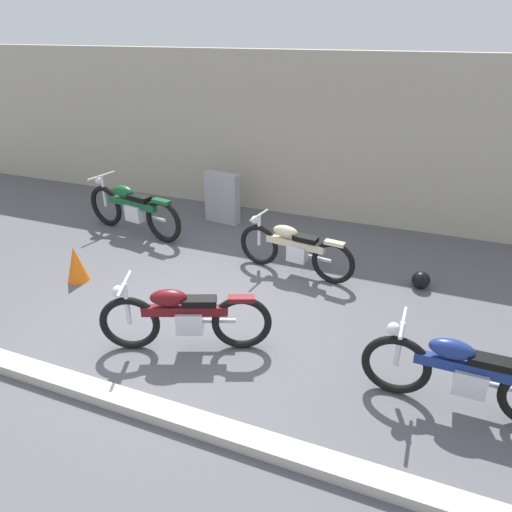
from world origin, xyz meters
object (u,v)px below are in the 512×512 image
object	(u,v)px
helmet	(421,280)
motorcycle_blue	(464,374)
motorcycle_maroon	(184,317)
stone_marker	(222,198)
motorcycle_cream	(294,249)
traffic_cone	(76,264)
motorcycle_green	(132,208)

from	to	relation	value
helmet	motorcycle_blue	world-z (taller)	motorcycle_blue
helmet	motorcycle_maroon	distance (m)	3.56
stone_marker	motorcycle_cream	bearing A→B (deg)	-38.28
motorcycle_blue	motorcycle_cream	distance (m)	3.20
traffic_cone	motorcycle_blue	world-z (taller)	motorcycle_blue
motorcycle_maroon	motorcycle_green	distance (m)	3.72
motorcycle_maroon	motorcycle_cream	bearing A→B (deg)	-127.33
stone_marker	motorcycle_blue	world-z (taller)	stone_marker
stone_marker	motorcycle_cream	xyz separation A→B (m)	(1.92, -1.52, -0.07)
motorcycle_blue	motorcycle_cream	bearing A→B (deg)	-41.42
motorcycle_cream	helmet	bearing A→B (deg)	-164.86
traffic_cone	motorcycle_maroon	bearing A→B (deg)	-20.07
helmet	motorcycle_cream	world-z (taller)	motorcycle_cream
motorcycle_blue	helmet	bearing A→B (deg)	-77.59
motorcycle_blue	motorcycle_green	world-z (taller)	motorcycle_green
motorcycle_maroon	helmet	bearing A→B (deg)	-156.92
helmet	motorcycle_blue	distance (m)	2.44
stone_marker	motorcycle_cream	size ratio (longest dim) A/B	0.51
helmet	motorcycle_maroon	bearing A→B (deg)	-135.07
motorcycle_blue	motorcycle_cream	xyz separation A→B (m)	(-2.38, 2.13, -0.01)
traffic_cone	motorcycle_blue	distance (m)	5.39
traffic_cone	motorcycle_cream	xyz separation A→B (m)	(2.96, 1.42, 0.14)
motorcycle_cream	motorcycle_maroon	bearing A→B (deg)	82.56
motorcycle_maroon	motorcycle_blue	distance (m)	3.01
stone_marker	traffic_cone	xyz separation A→B (m)	(-1.04, -2.93, -0.21)
motorcycle_maroon	stone_marker	bearing A→B (deg)	-93.00
traffic_cone	motorcycle_cream	world-z (taller)	motorcycle_cream
motorcycle_maroon	motorcycle_blue	world-z (taller)	motorcycle_maroon
helmet	traffic_cone	size ratio (longest dim) A/B	0.48
stone_marker	motorcycle_green	world-z (taller)	motorcycle_green
motorcycle_cream	motorcycle_green	xyz separation A→B (m)	(-3.21, 0.41, 0.07)
helmet	motorcycle_maroon	size ratio (longest dim) A/B	0.14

